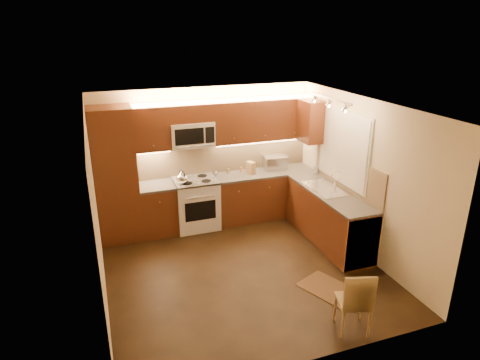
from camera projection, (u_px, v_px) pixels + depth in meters
name	position (u px, v px, depth m)	size (l,w,h in m)	color
floor	(243.00, 269.00, 6.45)	(4.00, 4.00, 0.01)	black
ceiling	(243.00, 106.00, 5.59)	(4.00, 4.00, 0.01)	beige
wall_back	(206.00, 155.00, 7.79)	(4.00, 0.01, 2.50)	beige
wall_front	(311.00, 264.00, 4.25)	(4.00, 0.01, 2.50)	beige
wall_left	(96.00, 214.00, 5.39)	(0.01, 4.00, 2.50)	beige
wall_right	(362.00, 178.00, 6.65)	(0.01, 4.00, 2.50)	beige
pantry	(115.00, 176.00, 7.03)	(0.70, 0.60, 2.30)	#4B1D10
base_cab_back_left	(158.00, 210.00, 7.49)	(0.62, 0.60, 0.86)	#4B1D10
counter_back_left	(156.00, 186.00, 7.34)	(0.62, 0.60, 0.04)	#393633
base_cab_back_right	(263.00, 195.00, 8.13)	(1.92, 0.60, 0.86)	#4B1D10
counter_back_right	(264.00, 173.00, 7.98)	(1.92, 0.60, 0.04)	#393633
base_cab_right	(328.00, 217.00, 7.19)	(0.60, 2.00, 0.86)	#4B1D10
counter_right	(330.00, 193.00, 7.04)	(0.60, 2.00, 0.04)	#393633
dishwasher	(352.00, 235.00, 6.58)	(0.58, 0.60, 0.84)	silver
backsplash_back	(224.00, 156.00, 7.90)	(3.30, 0.02, 0.60)	tan
backsplash_right	(347.00, 173.00, 7.02)	(0.02, 2.00, 0.60)	tan
upper_cab_back_left	(151.00, 128.00, 7.10)	(0.62, 0.35, 0.75)	#4B1D10
upper_cab_back_right	(262.00, 120.00, 7.74)	(1.92, 0.35, 0.75)	#4B1D10
upper_cab_bridge	(190.00, 113.00, 7.24)	(0.76, 0.35, 0.31)	#4B1D10
upper_cab_right_corner	(311.00, 121.00, 7.61)	(0.35, 0.50, 0.75)	#4B1D10
stove	(196.00, 203.00, 7.68)	(0.76, 0.65, 0.92)	silver
microwave	(191.00, 134.00, 7.36)	(0.76, 0.38, 0.44)	silver
window_frame	(344.00, 147.00, 7.01)	(0.03, 1.44, 1.24)	silver
window_blinds	(343.00, 147.00, 7.00)	(0.02, 1.36, 1.16)	silver
sink	(326.00, 185.00, 7.14)	(0.52, 0.86, 0.15)	silver
faucet	(336.00, 179.00, 7.17)	(0.20, 0.04, 0.30)	silver
track_light_bar	(330.00, 98.00, 6.44)	(0.04, 1.20, 0.03)	silver
kettle	(182.00, 177.00, 7.29)	(0.21, 0.21, 0.25)	silver
toaster_oven	(275.00, 162.00, 8.10)	(0.43, 0.32, 0.26)	silver
knife_block	(251.00, 168.00, 7.85)	(0.10, 0.17, 0.23)	olive
spice_jar_a	(216.00, 173.00, 7.77)	(0.05, 0.05, 0.10)	silver
spice_jar_b	(228.00, 171.00, 7.89)	(0.05, 0.05, 0.09)	olive
spice_jar_c	(230.00, 169.00, 7.98)	(0.04, 0.04, 0.09)	silver
spice_jar_d	(241.00, 170.00, 7.96)	(0.04, 0.04, 0.09)	#9D642F
soap_bottle	(316.00, 168.00, 7.90)	(0.08, 0.09, 0.19)	silver
rug	(329.00, 289.00, 5.96)	(0.53, 0.80, 0.01)	black
dining_chair	(353.00, 300.00, 5.05)	(0.37, 0.37, 0.85)	olive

